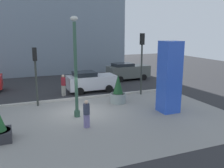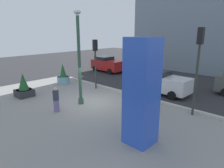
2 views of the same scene
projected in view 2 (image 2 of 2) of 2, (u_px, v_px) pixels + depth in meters
ground_plane at (130, 91)px, 16.94m from camera, size 60.00×60.00×0.00m
plaza_pavement at (69, 111)px, 12.73m from camera, size 18.00×10.00×0.02m
curb_strip at (123, 92)px, 16.30m from camera, size 18.00×0.24×0.16m
lamp_post at (79, 61)px, 13.16m from camera, size 0.44×0.44×6.05m
art_pillar_blue at (142, 93)px, 8.59m from camera, size 1.17×1.17×4.61m
potted_plant_curbside at (24, 87)px, 15.26m from camera, size 1.17×1.17×1.80m
potted_plant_mid_plaza at (139, 97)px, 12.61m from camera, size 1.14×1.14×2.14m
potted_plant_by_pillar at (63, 77)px, 19.00m from camera, size 1.13×1.13×1.87m
traffic_light_far_side at (95, 56)px, 16.81m from camera, size 0.28×0.42×4.11m
traffic_light_corner at (198, 58)px, 11.23m from camera, size 0.28×0.42×5.02m
car_intersection at (162, 82)px, 16.03m from camera, size 4.15×2.04×1.76m
car_curb_west at (107, 64)px, 24.46m from camera, size 4.08×2.17×1.78m
pedestrian_by_curb at (56, 98)px, 12.30m from camera, size 0.44×0.44×1.57m
pedestrian_crossing at (132, 77)px, 17.23m from camera, size 0.50×0.50×1.76m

